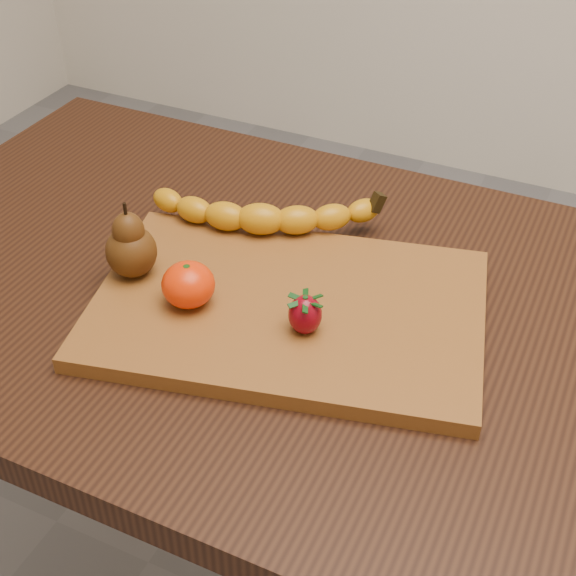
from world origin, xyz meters
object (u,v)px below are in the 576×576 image
at_px(cutting_board, 288,308).
at_px(pear, 130,239).
at_px(mandarin, 188,285).
at_px(table, 234,335).

height_order(cutting_board, pear, pear).
distance_m(cutting_board, pear, 0.20).
relative_size(cutting_board, mandarin, 7.30).
distance_m(table, cutting_board, 0.15).
distance_m(pear, mandarin, 0.10).
bearing_deg(table, mandarin, -93.83).
height_order(table, pear, pear).
height_order(pear, mandarin, pear).
bearing_deg(table, pear, -146.18).
xyz_separation_m(pear, mandarin, (0.09, -0.02, -0.02)).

